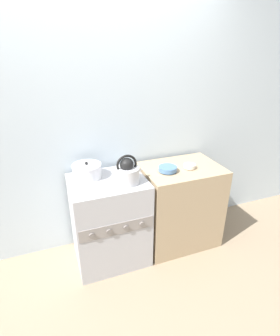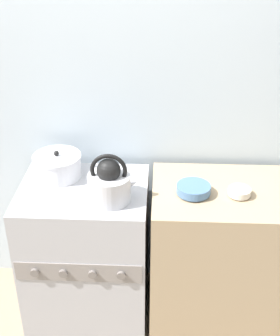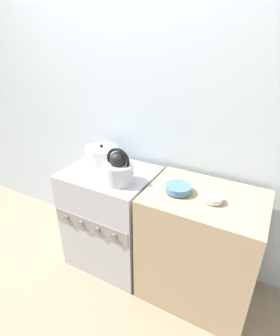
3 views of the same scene
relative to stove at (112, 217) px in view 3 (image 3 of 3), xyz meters
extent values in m
plane|color=gray|center=(0.00, -0.27, -0.42)|extent=(12.00, 12.00, 0.00)
cube|color=silver|center=(0.00, 0.35, 0.83)|extent=(7.00, 0.06, 2.50)
cube|color=#B2B2B7|center=(0.00, 0.00, 0.00)|extent=(0.66, 0.54, 0.85)
cube|color=gray|center=(0.00, -0.27, 0.10)|extent=(0.64, 0.01, 0.11)
cylinder|color=slate|center=(-0.22, -0.28, 0.10)|extent=(0.04, 0.02, 0.04)
cylinder|color=slate|center=(-0.07, -0.28, 0.10)|extent=(0.04, 0.02, 0.04)
cylinder|color=slate|center=(0.07, -0.28, 0.10)|extent=(0.04, 0.02, 0.04)
cylinder|color=slate|center=(0.22, -0.28, 0.10)|extent=(0.04, 0.02, 0.04)
cube|color=tan|center=(0.74, 0.01, 0.00)|extent=(0.76, 0.55, 0.85)
cylinder|color=silver|center=(0.15, -0.10, 0.49)|extent=(0.21, 0.21, 0.14)
sphere|color=black|center=(0.15, -0.10, 0.59)|extent=(0.12, 0.12, 0.12)
torus|color=black|center=(0.15, -0.10, 0.59)|extent=(0.18, 0.02, 0.18)
cone|color=silver|center=(0.25, -0.10, 0.51)|extent=(0.11, 0.05, 0.08)
cylinder|color=silver|center=(-0.15, 0.12, 0.48)|extent=(0.25, 0.25, 0.11)
cylinder|color=silver|center=(-0.15, 0.12, 0.54)|extent=(0.26, 0.26, 0.01)
sphere|color=black|center=(-0.15, 0.12, 0.56)|extent=(0.03, 0.03, 0.03)
cylinder|color=#4C729E|center=(0.56, -0.03, 0.43)|extent=(0.08, 0.08, 0.01)
cylinder|color=#4C729E|center=(0.56, -0.03, 0.46)|extent=(0.17, 0.17, 0.04)
cylinder|color=beige|center=(0.79, -0.04, 0.43)|extent=(0.05, 0.05, 0.01)
cylinder|color=beige|center=(0.79, -0.04, 0.45)|extent=(0.11, 0.11, 0.03)
camera|label=1|loc=(-0.44, -1.99, 1.46)|focal=28.00mm
camera|label=2|loc=(0.39, -2.02, 1.70)|focal=50.00mm
camera|label=3|loc=(1.04, -1.42, 1.32)|focal=28.00mm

